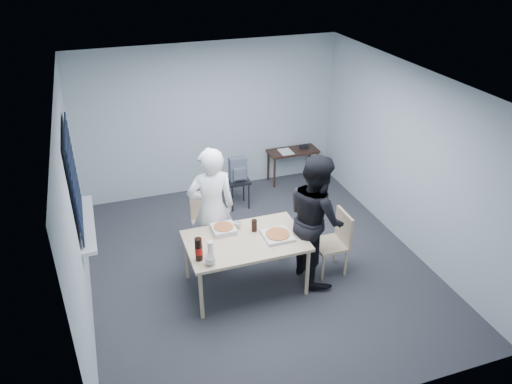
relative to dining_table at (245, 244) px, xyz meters
name	(u,v)px	position (x,y,z in m)	size (l,w,h in m)	color
room	(76,185)	(-1.90, 0.78, 0.77)	(5.00, 5.00, 5.00)	#2A2A2F
dining_table	(245,244)	(0.00, 0.00, 0.00)	(1.50, 0.95, 0.73)	#D1B18A
chair_far	(207,217)	(-0.26, 1.03, -0.16)	(0.42, 0.42, 0.89)	#D1B18A
chair_right	(336,238)	(1.26, -0.06, -0.16)	(0.42, 0.42, 0.89)	#D1B18A
person_white	(212,209)	(-0.27, 0.61, 0.22)	(0.65, 0.42, 1.77)	white
person_black	(316,218)	(0.94, -0.05, 0.22)	(0.86, 0.47, 1.77)	black
side_table	(293,154)	(1.76, 2.66, -0.14)	(0.91, 0.40, 0.61)	#341B16
stool	(238,185)	(0.53, 2.05, -0.27)	(0.36, 0.36, 0.51)	black
backpack	(238,169)	(0.53, 2.04, 0.03)	(0.28, 0.21, 0.39)	slate
pizza_box_a	(224,229)	(-0.21, 0.28, 0.09)	(0.30, 0.30, 0.07)	silver
pizza_box_b	(278,235)	(0.40, -0.07, 0.08)	(0.36, 0.36, 0.05)	silver
mug_a	(210,261)	(-0.54, -0.35, 0.11)	(0.12, 0.12, 0.10)	silver
mug_b	(238,225)	(-0.01, 0.29, 0.11)	(0.10, 0.10, 0.09)	silver
cola_glass	(254,226)	(0.17, 0.16, 0.14)	(0.07, 0.07, 0.16)	black
soda_bottle	(199,250)	(-0.65, -0.22, 0.20)	(0.09, 0.09, 0.29)	black
plastic_cups	(210,248)	(-0.49, -0.16, 0.15)	(0.07, 0.07, 0.18)	silver
rubber_band	(274,250)	(0.26, -0.32, 0.06)	(0.06, 0.06, 0.00)	red
papers	(286,152)	(1.61, 2.64, -0.06)	(0.22, 0.31, 0.01)	white
black_box	(304,147)	(1.98, 2.67, -0.03)	(0.14, 0.10, 0.06)	black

